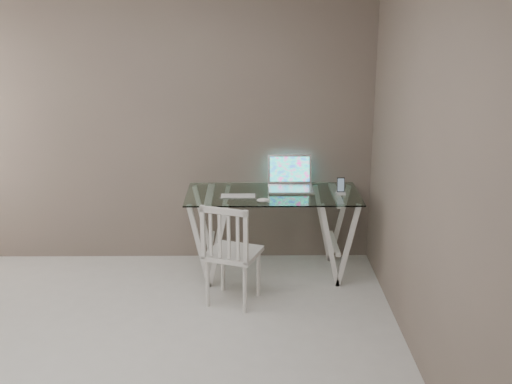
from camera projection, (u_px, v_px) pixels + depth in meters
room at (78, 122)px, 3.52m from camera, size 4.50×4.52×2.71m
desk at (273, 233)px, 5.67m from camera, size 1.50×0.70×0.75m
chair at (230, 250)px, 5.04m from camera, size 0.50×0.50×0.86m
laptop at (290, 181)px, 5.72m from camera, size 0.39×0.36×0.27m
keyboard at (238, 196)px, 5.47m from camera, size 0.31×0.13×0.01m
mouse at (263, 200)px, 5.32m from camera, size 0.11×0.06×0.03m
phone_dock at (341, 190)px, 5.53m from camera, size 0.08×0.08×0.14m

